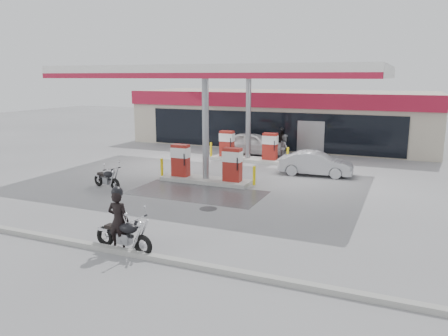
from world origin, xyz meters
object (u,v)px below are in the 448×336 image
(biker_main, at_px, (118,221))
(biker_walking, at_px, (282,141))
(main_motorcycle, at_px, (124,236))
(sedan_white, at_px, (253,144))
(attendant, at_px, (285,147))
(parked_car_left, at_px, (193,134))
(pump_island_far, at_px, (248,149))
(pump_island_near, at_px, (206,168))
(parked_motorcycle, at_px, (107,179))
(hatchback_silver, at_px, (316,164))

(biker_main, xyz_separation_m, biker_walking, (-0.28, 18.58, -0.11))
(main_motorcycle, bearing_deg, sedan_white, 103.05)
(biker_main, xyz_separation_m, attendant, (0.73, 15.78, -0.11))
(main_motorcycle, height_order, parked_car_left, parked_car_left)
(pump_island_far, xyz_separation_m, parked_car_left, (-6.87, 6.00, -0.10))
(pump_island_near, distance_m, main_motorcycle, 8.94)
(parked_motorcycle, distance_m, attendant, 11.50)
(sedan_white, distance_m, attendant, 2.77)
(pump_island_far, xyz_separation_m, biker_walking, (1.05, 3.80, 0.10))
(parked_motorcycle, bearing_deg, main_motorcycle, -28.31)
(pump_island_far, bearing_deg, biker_walking, 74.59)
(parked_motorcycle, height_order, sedan_white, sedan_white)
(main_motorcycle, height_order, hatchback_silver, hatchback_silver)
(sedan_white, relative_size, attendant, 2.68)
(pump_island_near, bearing_deg, parked_car_left, 119.78)
(attendant, bearing_deg, biker_main, 169.58)
(parked_motorcycle, relative_size, sedan_white, 0.45)
(biker_main, height_order, attendant, biker_main)
(hatchback_silver, height_order, biker_walking, biker_walking)
(pump_island_far, distance_m, parked_motorcycle, 9.71)
(attendant, distance_m, hatchback_silver, 4.28)
(biker_main, bearing_deg, pump_island_near, -85.98)
(sedan_white, relative_size, parked_car_left, 1.02)
(main_motorcycle, height_order, biker_walking, biker_walking)
(sedan_white, relative_size, hatchback_silver, 1.14)
(hatchback_silver, relative_size, parked_car_left, 0.90)
(attendant, height_order, biker_walking, biker_walking)
(pump_island_near, distance_m, pump_island_far, 6.00)
(hatchback_silver, bearing_deg, pump_island_near, 123.89)
(attendant, bearing_deg, parked_motorcycle, 142.74)
(pump_island_far, height_order, sedan_white, pump_island_far)
(pump_island_far, height_order, main_motorcycle, pump_island_far)
(parked_motorcycle, distance_m, sedan_white, 11.65)
(pump_island_far, distance_m, sedan_white, 2.24)
(pump_island_near, height_order, pump_island_far, same)
(sedan_white, distance_m, parked_car_left, 7.47)
(biker_main, height_order, biker_walking, biker_main)
(main_motorcycle, xyz_separation_m, hatchback_silver, (3.12, 12.40, 0.14))
(sedan_white, bearing_deg, parked_motorcycle, 160.22)
(parked_motorcycle, height_order, attendant, attendant)
(sedan_white, bearing_deg, pump_island_near, 179.05)
(biker_main, bearing_deg, parked_car_left, -73.06)
(parked_motorcycle, distance_m, parked_car_left, 15.36)
(biker_main, distance_m, hatchback_silver, 12.82)
(pump_island_far, height_order, hatchback_silver, pump_island_far)
(biker_walking, bearing_deg, attendant, -87.21)
(biker_walking, bearing_deg, biker_main, -106.10)
(pump_island_near, height_order, hatchback_silver, pump_island_near)
(main_motorcycle, bearing_deg, pump_island_far, 102.34)
(pump_island_near, xyz_separation_m, parked_motorcycle, (-3.60, -3.01, -0.25))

